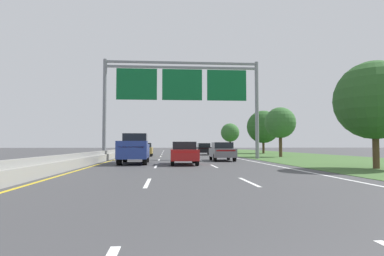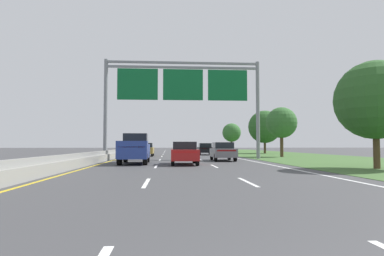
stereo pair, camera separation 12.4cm
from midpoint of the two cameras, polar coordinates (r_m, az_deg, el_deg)
name	(u,v)px [view 1 (the left image)]	position (r m, az deg, el deg)	size (l,w,h in m)	color
ground_plane	(177,157)	(36.67, -2.64, -5.01)	(220.00, 220.00, 0.00)	#3D3D3F
lane_striping	(177,157)	(36.21, -2.61, -5.03)	(11.96, 106.00, 0.01)	white
grass_verge_right	(301,157)	(39.62, 18.04, -4.70)	(14.00, 110.00, 0.02)	#3D602D
median_barrier_concrete	(116,154)	(37.05, -12.92, -4.37)	(0.60, 110.00, 0.85)	gray
overhead_sign_gantry	(182,89)	(32.27, -1.81, 6.72)	(15.06, 0.42, 9.53)	gray
pickup_truck_blue	(134,149)	(24.57, -10.00, -3.53)	(2.10, 5.44, 2.20)	navy
car_black_right_lane_sedan	(204,149)	(44.89, 1.93, -3.58)	(1.89, 4.43, 1.57)	black
car_grey_right_lane_sedan	(222,151)	(28.73, 5.05, -3.97)	(1.91, 4.44, 1.57)	slate
car_gold_left_lane_sedan	(145,149)	(40.13, -8.19, -3.63)	(1.85, 4.41, 1.57)	#A38438
car_red_centre_lane_sedan	(184,153)	(23.10, -1.56, -4.25)	(1.85, 4.41, 1.57)	maroon
roadside_tree_near	(375,100)	(21.81, 28.67, 4.20)	(4.51, 4.51, 6.19)	#4C3823
roadside_tree_mid	(280,123)	(38.33, 14.80, 0.86)	(3.44, 3.44, 5.55)	#4C3823
roadside_tree_far	(263,127)	(53.20, 12.04, 0.19)	(5.10, 5.10, 6.71)	#4C3823
roadside_tree_distant	(230,133)	(67.88, 6.48, -0.79)	(3.75, 3.75, 5.70)	#4C3823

